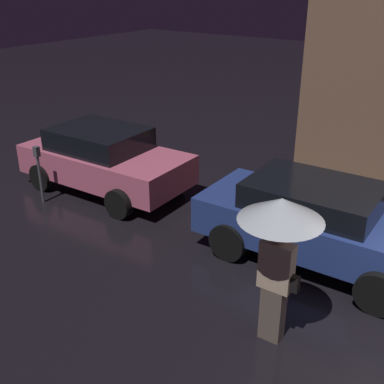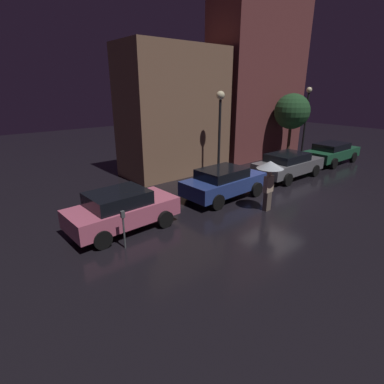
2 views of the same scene
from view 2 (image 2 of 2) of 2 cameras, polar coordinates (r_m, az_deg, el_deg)
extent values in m
plane|color=black|center=(15.03, 15.66, -0.49)|extent=(60.00, 60.00, 0.00)
cube|color=#8C664C|center=(17.93, -3.35, 14.97)|extent=(6.26, 3.00, 7.11)
cube|color=brown|center=(23.06, 12.43, 20.27)|extent=(7.50, 3.00, 10.88)
cube|color=#DB6684|center=(11.16, -13.02, -3.72)|extent=(3.99, 1.91, 0.66)
cube|color=black|center=(10.89, -13.98, -1.16)|extent=(2.10, 1.64, 0.48)
cylinder|color=black|center=(12.53, -9.85, -2.51)|extent=(0.63, 0.22, 0.63)
cylinder|color=black|center=(11.14, -5.17, -5.17)|extent=(0.63, 0.22, 0.63)
cylinder|color=black|center=(11.63, -20.29, -5.27)|extent=(0.63, 0.22, 0.63)
cylinder|color=black|center=(10.11, -16.71, -8.67)|extent=(0.63, 0.22, 0.63)
cube|color=navy|center=(13.99, 6.16, 1.57)|extent=(4.19, 1.85, 0.66)
cube|color=black|center=(13.72, 5.76, 3.59)|extent=(2.19, 1.59, 0.43)
cylinder|color=black|center=(15.55, 7.13, 2.10)|extent=(0.69, 0.22, 0.69)
cylinder|color=black|center=(14.48, 12.14, 0.49)|extent=(0.69, 0.22, 0.69)
cylinder|color=black|center=(13.87, -0.18, 0.09)|extent=(0.69, 0.22, 0.69)
cylinder|color=black|center=(12.66, 4.87, -1.92)|extent=(0.69, 0.22, 0.69)
cube|color=slate|center=(17.97, 17.87, 4.73)|extent=(4.51, 1.89, 0.65)
cube|color=black|center=(17.70, 17.74, 6.33)|extent=(2.36, 1.63, 0.43)
cylinder|color=black|center=(19.66, 17.80, 4.97)|extent=(0.68, 0.22, 0.68)
cylinder|color=black|center=(18.80, 22.38, 3.79)|extent=(0.68, 0.22, 0.68)
cylinder|color=black|center=(17.44, 12.80, 3.65)|extent=(0.68, 0.22, 0.68)
cylinder|color=black|center=(16.46, 17.74, 2.26)|extent=(0.68, 0.22, 0.68)
cube|color=#1E5638|center=(22.55, 25.08, 6.67)|extent=(4.52, 1.82, 0.62)
cube|color=black|center=(22.30, 25.06, 7.90)|extent=(2.36, 1.57, 0.41)
cylinder|color=black|center=(24.21, 24.59, 6.75)|extent=(0.69, 0.22, 0.69)
cylinder|color=black|center=(23.53, 28.36, 5.86)|extent=(0.69, 0.22, 0.69)
cylinder|color=black|center=(21.77, 21.30, 5.94)|extent=(0.69, 0.22, 0.69)
cylinder|color=black|center=(21.02, 25.40, 4.93)|extent=(0.69, 0.22, 0.69)
cube|color=#66564C|center=(12.92, 14.11, -1.69)|extent=(0.31, 0.21, 0.82)
cube|color=#D1B293|center=(12.67, 14.38, 1.49)|extent=(0.45, 0.21, 0.69)
sphere|color=tan|center=(12.55, 14.56, 3.47)|extent=(0.22, 0.22, 0.22)
cylinder|color=black|center=(12.60, 14.48, 2.64)|extent=(0.02, 0.02, 0.80)
cone|color=silver|center=(12.46, 14.69, 5.06)|extent=(1.09, 1.09, 0.30)
cube|color=black|center=(12.92, 14.97, 0.98)|extent=(0.16, 0.10, 0.22)
cylinder|color=#4C5154|center=(9.85, -12.80, -7.63)|extent=(0.06, 0.06, 1.08)
cube|color=#4C5154|center=(9.57, -13.09, -4.16)|extent=(0.12, 0.10, 0.22)
cylinder|color=black|center=(16.63, 5.19, 9.69)|extent=(0.14, 0.14, 4.29)
sphere|color=#F9EAB7|center=(16.40, 5.46, 17.87)|extent=(0.45, 0.45, 0.45)
cylinder|color=black|center=(23.64, 20.70, 11.74)|extent=(0.14, 0.14, 4.53)
sphere|color=#F9EAB7|center=(23.49, 21.44, 17.66)|extent=(0.38, 0.38, 0.38)
cylinder|color=#473323|center=(22.09, 17.90, 8.74)|extent=(0.20, 0.20, 2.38)
sphere|color=#234C28|center=(21.82, 18.51, 14.36)|extent=(2.34, 2.34, 2.34)
camera|label=1|loc=(12.24, 41.91, 13.09)|focal=45.00mm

